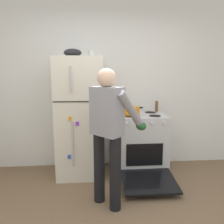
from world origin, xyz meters
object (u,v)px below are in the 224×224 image
at_px(stove_range, 140,144).
at_px(pepper_mill, 157,106).
at_px(refrigerator, 80,117).
at_px(mixing_bowl, 73,53).
at_px(person_cook, 109,126).
at_px(coffee_mug, 91,54).
at_px(red_pot, 131,111).

height_order(stove_range, pepper_mill, pepper_mill).
height_order(refrigerator, mixing_bowl, mixing_bowl).
bearing_deg(person_cook, stove_range, 57.91).
relative_size(refrigerator, coffee_mug, 15.76).
bearing_deg(coffee_mug, stove_range, -5.23).
relative_size(person_cook, red_pot, 4.52).
xyz_separation_m(refrigerator, stove_range, (0.92, -0.02, -0.44)).
bearing_deg(refrigerator, red_pot, -3.72).
xyz_separation_m(refrigerator, person_cook, (0.37, -0.90, 0.07)).
distance_m(person_cook, red_pot, 0.93).
relative_size(stove_range, mixing_bowl, 4.79).
relative_size(person_cook, mixing_bowl, 6.27).
relative_size(stove_range, red_pot, 3.45).
height_order(refrigerator, person_cook, refrigerator).
bearing_deg(red_pot, person_cook, -114.79).
relative_size(coffee_mug, pepper_mill, 0.66).
bearing_deg(mixing_bowl, pepper_mill, 8.72).
bearing_deg(stove_range, red_pot, -168.66).
bearing_deg(mixing_bowl, refrigerator, -0.22).
bearing_deg(refrigerator, mixing_bowl, 179.78).
bearing_deg(red_pot, coffee_mug, 170.24).
bearing_deg(person_cook, red_pot, 65.21).
height_order(stove_range, mixing_bowl, mixing_bowl).
bearing_deg(red_pot, refrigerator, 176.28).
bearing_deg(coffee_mug, person_cook, -78.61).
xyz_separation_m(stove_range, person_cook, (-0.55, -0.88, 0.51)).
relative_size(red_pot, pepper_mill, 2.10).
relative_size(refrigerator, pepper_mill, 10.47).
relative_size(refrigerator, red_pot, 4.98).
relative_size(stove_range, person_cook, 0.76).
bearing_deg(coffee_mug, mixing_bowl, -169.22).
bearing_deg(stove_range, pepper_mill, 35.99).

